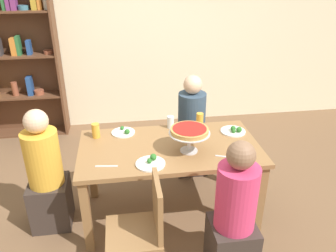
{
  "coord_description": "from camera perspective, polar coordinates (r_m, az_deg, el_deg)",
  "views": [
    {
      "loc": [
        -0.39,
        -2.59,
        2.22
      ],
      "look_at": [
        0.0,
        0.1,
        0.89
      ],
      "focal_mm": 36.27,
      "sensor_mm": 36.0,
      "label": 1
    }
  ],
  "objects": [
    {
      "name": "deep_dish_pizza_stand",
      "position": [
        2.85,
        3.63,
        -1.04
      ],
      "size": [
        0.35,
        0.35,
        0.22
      ],
      "color": "silver",
      "rests_on": "dining_table"
    },
    {
      "name": "rear_partition",
      "position": [
        4.87,
        -3.73,
        16.34
      ],
      "size": [
        8.0,
        0.12,
        2.8
      ],
      "primitive_type": "cube",
      "color": "beige",
      "rests_on": "ground_plane"
    },
    {
      "name": "water_glass_clear_near",
      "position": [
        3.31,
        0.44,
        0.66
      ],
      "size": [
        0.07,
        0.07,
        0.12
      ],
      "primitive_type": "cylinder",
      "color": "white",
      "rests_on": "dining_table"
    },
    {
      "name": "salad_plate_near_diner",
      "position": [
        2.75,
        -2.89,
        -6.14
      ],
      "size": [
        0.24,
        0.24,
        0.07
      ],
      "color": "white",
      "rests_on": "dining_table"
    },
    {
      "name": "salad_plate_far_diner",
      "position": [
        3.3,
        11.01,
        -0.78
      ],
      "size": [
        0.24,
        0.24,
        0.07
      ],
      "color": "white",
      "rests_on": "dining_table"
    },
    {
      "name": "cutlery_knife_near",
      "position": [
        2.89,
        9.75,
        -5.11
      ],
      "size": [
        0.17,
        0.08,
        0.0
      ],
      "primitive_type": "cube",
      "rotation": [
        0.0,
        0.0,
        -0.36
      ],
      "color": "silver",
      "rests_on": "dining_table"
    },
    {
      "name": "diner_near_right",
      "position": [
        2.65,
        11.02,
        -15.27
      ],
      "size": [
        0.34,
        0.34,
        1.15
      ],
      "rotation": [
        0.0,
        0.0,
        1.57
      ],
      "color": "#382D28",
      "rests_on": "ground_plane"
    },
    {
      "name": "cutlery_fork_near",
      "position": [
        2.77,
        -10.31,
        -6.66
      ],
      "size": [
        0.18,
        0.04,
        0.0
      ],
      "primitive_type": "cube",
      "rotation": [
        0.0,
        0.0,
        -0.14
      ],
      "color": "silver",
      "rests_on": "dining_table"
    },
    {
      "name": "chair_near_left",
      "position": [
        2.57,
        -4.25,
        -16.52
      ],
      "size": [
        0.4,
        0.4,
        0.87
      ],
      "rotation": [
        0.0,
        0.0,
        1.57
      ],
      "color": "olive",
      "rests_on": "ground_plane"
    },
    {
      "name": "bookshelf",
      "position": [
        4.91,
        -24.49,
        11.38
      ],
      "size": [
        1.1,
        0.3,
        2.21
      ],
      "color": "brown",
      "rests_on": "ground_plane"
    },
    {
      "name": "ground_plane",
      "position": [
        3.43,
        0.25,
        -14.22
      ],
      "size": [
        12.0,
        12.0,
        0.0
      ],
      "primitive_type": "plane",
      "color": "brown"
    },
    {
      "name": "beer_glass_amber_tall",
      "position": [
        3.19,
        -12.04,
        -0.76
      ],
      "size": [
        0.07,
        0.07,
        0.14
      ],
      "primitive_type": "cylinder",
      "color": "gold",
      "rests_on": "dining_table"
    },
    {
      "name": "dining_table",
      "position": [
        3.05,
        0.27,
        -4.94
      ],
      "size": [
        1.59,
        0.85,
        0.74
      ],
      "color": "olive",
      "rests_on": "ground_plane"
    },
    {
      "name": "salad_plate_spare",
      "position": [
        3.24,
        -7.43,
        -1.02
      ],
      "size": [
        0.22,
        0.22,
        0.06
      ],
      "color": "white",
      "rests_on": "dining_table"
    },
    {
      "name": "diner_head_west",
      "position": [
        3.2,
        -19.72,
        -8.33
      ],
      "size": [
        0.34,
        0.34,
        1.15
      ],
      "color": "#382D28",
      "rests_on": "ground_plane"
    },
    {
      "name": "diner_far_right",
      "position": [
        3.8,
        3.92,
        -1.03
      ],
      "size": [
        0.34,
        0.34,
        1.15
      ],
      "rotation": [
        0.0,
        0.0,
        -1.57
      ],
      "color": "#382D28",
      "rests_on": "ground_plane"
    },
    {
      "name": "beer_glass_amber_short",
      "position": [
        3.34,
        5.36,
        1.0
      ],
      "size": [
        0.07,
        0.07,
        0.14
      ],
      "primitive_type": "cylinder",
      "color": "gold",
      "rests_on": "dining_table"
    }
  ]
}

